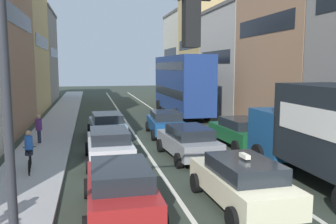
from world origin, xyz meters
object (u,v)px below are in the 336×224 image
(removalist_box_truck, at_px, (333,132))
(taxi_centre_lane_front, at_px, (242,181))
(sedan_centre_lane_second, at_px, (188,141))
(sedan_right_lane_behind_truck, at_px, (240,131))
(hatchback_centre_lane_third, at_px, (165,122))
(traffic_light_pole, at_px, (84,88))
(sedan_left_lane_third, at_px, (107,125))
(sedan_left_lane_front, at_px, (120,188))
(wagon_left_lane_second, at_px, (109,145))
(bus_mid_queue_primary, at_px, (182,83))
(pedestrian_mid_sidewalk, at_px, (39,128))
(cyclist_on_sidewalk, at_px, (29,153))

(removalist_box_truck, xyz_separation_m, taxi_centre_lane_front, (-3.69, -0.87, -1.18))
(sedan_centre_lane_second, distance_m, sedan_right_lane_behind_truck, 3.81)
(sedan_right_lane_behind_truck, bearing_deg, hatchback_centre_lane_third, 37.76)
(traffic_light_pole, distance_m, sedan_left_lane_third, 14.87)
(sedan_left_lane_front, distance_m, wagon_left_lane_second, 5.63)
(removalist_box_truck, distance_m, hatchback_centre_lane_third, 11.18)
(bus_mid_queue_primary, xyz_separation_m, pedestrian_mid_sidewalk, (-10.39, -9.64, -1.88))
(bus_mid_queue_primary, bearing_deg, sedan_right_lane_behind_truck, 179.62)
(cyclist_on_sidewalk, bearing_deg, wagon_left_lane_second, -79.62)
(sedan_centre_lane_second, bearing_deg, taxi_centre_lane_front, 176.35)
(bus_mid_queue_primary, relative_size, pedestrian_mid_sidewalk, 6.33)
(bus_mid_queue_primary, distance_m, cyclist_on_sidewalk, 18.10)
(cyclist_on_sidewalk, relative_size, pedestrian_mid_sidewalk, 1.04)
(cyclist_on_sidewalk, height_order, pedestrian_mid_sidewalk, cyclist_on_sidewalk)
(hatchback_centre_lane_third, distance_m, sedan_left_lane_third, 3.53)
(bus_mid_queue_primary, xyz_separation_m, cyclist_on_sidewalk, (-10.07, -14.90, -1.98))
(hatchback_centre_lane_third, bearing_deg, bus_mid_queue_primary, -18.32)
(cyclist_on_sidewalk, bearing_deg, pedestrian_mid_sidewalk, -2.89)
(sedan_centre_lane_second, distance_m, hatchback_centre_lane_third, 5.58)
(wagon_left_lane_second, bearing_deg, removalist_box_truck, -125.19)
(traffic_light_pole, height_order, taxi_centre_lane_front, traffic_light_pole)
(removalist_box_truck, relative_size, pedestrian_mid_sidewalk, 4.64)
(traffic_light_pole, height_order, removalist_box_truck, traffic_light_pole)
(cyclist_on_sidewalk, bearing_deg, sedan_left_lane_third, -33.78)
(sedan_left_lane_front, bearing_deg, bus_mid_queue_primary, -19.50)
(sedan_left_lane_front, bearing_deg, cyclist_on_sidewalk, 33.86)
(hatchback_centre_lane_third, bearing_deg, pedestrian_mid_sidewalk, 102.68)
(sedan_centre_lane_second, bearing_deg, traffic_light_pole, 150.08)
(sedan_left_lane_front, distance_m, pedestrian_mid_sidewalk, 10.53)
(sedan_right_lane_behind_truck, bearing_deg, removalist_box_truck, -179.67)
(bus_mid_queue_primary, bearing_deg, sedan_left_lane_front, 160.14)
(hatchback_centre_lane_third, xyz_separation_m, bus_mid_queue_primary, (3.23, 8.38, 2.03))
(taxi_centre_lane_front, xyz_separation_m, sedan_left_lane_front, (-3.59, 0.19, -0.00))
(traffic_light_pole, height_order, cyclist_on_sidewalk, traffic_light_pole)
(hatchback_centre_lane_third, xyz_separation_m, sedan_right_lane_behind_truck, (3.22, -3.78, 0.00))
(bus_mid_queue_primary, relative_size, cyclist_on_sidewalk, 6.09)
(wagon_left_lane_second, bearing_deg, sedan_right_lane_behind_truck, -76.41)
(sedan_right_lane_behind_truck, distance_m, bus_mid_queue_primary, 12.33)
(sedan_left_lane_front, height_order, hatchback_centre_lane_third, same)
(sedan_centre_lane_second, height_order, sedan_right_lane_behind_truck, same)
(traffic_light_pole, bearing_deg, removalist_box_truck, 26.78)
(traffic_light_pole, relative_size, sedan_left_lane_third, 1.25)
(sedan_right_lane_behind_truck, relative_size, cyclist_on_sidewalk, 2.54)
(traffic_light_pole, height_order, wagon_left_lane_second, traffic_light_pole)
(removalist_box_truck, relative_size, wagon_left_lane_second, 1.78)
(pedestrian_mid_sidewalk, bearing_deg, sedan_right_lane_behind_truck, 150.36)
(sedan_left_lane_front, xyz_separation_m, pedestrian_mid_sidewalk, (-3.46, 9.94, 0.15))
(removalist_box_truck, relative_size, sedan_left_lane_third, 1.75)
(wagon_left_lane_second, height_order, hatchback_centre_lane_third, same)
(sedan_right_lane_behind_truck, bearing_deg, taxi_centre_lane_front, 153.64)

